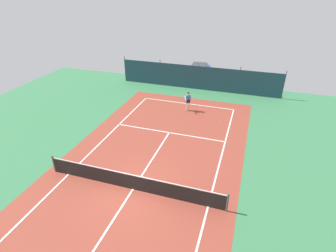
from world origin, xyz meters
TOP-DOWN VIEW (x-y plane):
  - ground_plane at (0.00, 0.00)m, footprint 36.00×36.00m
  - court_surface at (0.00, 0.00)m, footprint 11.02×26.60m
  - tennis_net at (0.00, 0.00)m, footprint 10.12×0.10m
  - back_fence at (-0.00, 16.31)m, footprint 16.30×0.98m
  - tennis_player at (0.33, 10.54)m, footprint 0.56×0.83m
  - tennis_ball_near_player at (0.88, 8.91)m, footprint 0.07×0.07m
  - tennis_ball_midcourt at (3.41, 9.36)m, footprint 0.07×0.07m
  - parked_car at (-0.59, 18.97)m, footprint 2.03×4.21m

SIDE VIEW (x-z plane):
  - ground_plane at x=0.00m, z-range 0.00..0.00m
  - court_surface at x=0.00m, z-range 0.00..0.01m
  - tennis_ball_near_player at x=0.88m, z-range 0.00..0.07m
  - tennis_ball_midcourt at x=3.41m, z-range 0.00..0.07m
  - tennis_net at x=0.00m, z-range -0.04..1.06m
  - back_fence at x=0.00m, z-range -0.68..2.02m
  - parked_car at x=-0.59m, z-range 0.00..1.68m
  - tennis_player at x=0.33m, z-range 0.14..1.78m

